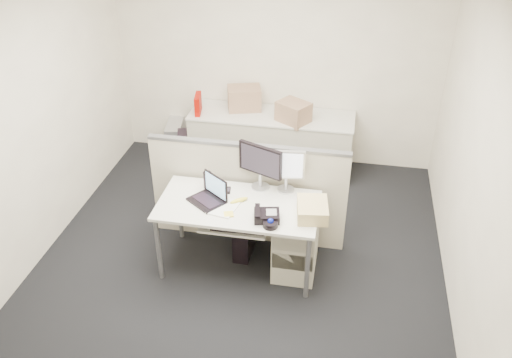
% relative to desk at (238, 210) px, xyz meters
% --- Properties ---
extents(floor, '(4.00, 4.50, 0.01)m').
position_rel_desk_xyz_m(floor, '(0.00, 0.00, -0.67)').
color(floor, black).
rests_on(floor, ground).
extents(wall_back, '(4.00, 0.02, 2.70)m').
position_rel_desk_xyz_m(wall_back, '(0.00, 2.25, 0.69)').
color(wall_back, '#EFE6CE').
rests_on(wall_back, ground).
extents(wall_front, '(4.00, 0.02, 2.70)m').
position_rel_desk_xyz_m(wall_front, '(0.00, -2.25, 0.69)').
color(wall_front, '#EFE6CE').
rests_on(wall_front, ground).
extents(wall_left, '(0.02, 4.50, 2.70)m').
position_rel_desk_xyz_m(wall_left, '(-2.00, 0.00, 0.69)').
color(wall_left, '#EFE6CE').
rests_on(wall_left, ground).
extents(wall_right, '(0.02, 4.50, 2.70)m').
position_rel_desk_xyz_m(wall_right, '(2.00, 0.00, 0.69)').
color(wall_right, '#EFE6CE').
rests_on(wall_right, ground).
extents(desk, '(1.50, 0.75, 0.73)m').
position_rel_desk_xyz_m(desk, '(0.00, 0.00, 0.00)').
color(desk, silver).
rests_on(desk, floor).
extents(keyboard_tray, '(0.62, 0.32, 0.02)m').
position_rel_desk_xyz_m(keyboard_tray, '(0.00, -0.18, -0.04)').
color(keyboard_tray, silver).
rests_on(keyboard_tray, desk).
extents(drawer_pedestal, '(0.40, 0.55, 0.65)m').
position_rel_desk_xyz_m(drawer_pedestal, '(0.55, 0.05, -0.34)').
color(drawer_pedestal, '#B1AC96').
rests_on(drawer_pedestal, floor).
extents(cubicle_partition, '(2.00, 0.06, 1.10)m').
position_rel_desk_xyz_m(cubicle_partition, '(0.00, 0.45, -0.11)').
color(cubicle_partition, '#B5A995').
rests_on(cubicle_partition, floor).
extents(back_counter, '(2.00, 0.60, 0.72)m').
position_rel_desk_xyz_m(back_counter, '(0.00, 1.93, -0.30)').
color(back_counter, '#B1AC96').
rests_on(back_counter, floor).
extents(monitor_main, '(0.49, 0.34, 0.46)m').
position_rel_desk_xyz_m(monitor_main, '(0.15, 0.32, 0.30)').
color(monitor_main, black).
rests_on(monitor_main, desk).
extents(monitor_small, '(0.37, 0.21, 0.43)m').
position_rel_desk_xyz_m(monitor_small, '(0.40, 0.32, 0.28)').
color(monitor_small, '#B7B7BC').
rests_on(monitor_small, desk).
extents(laptop, '(0.40, 0.39, 0.24)m').
position_rel_desk_xyz_m(laptop, '(-0.30, -0.02, 0.19)').
color(laptop, black).
rests_on(laptop, desk).
extents(trackball, '(0.14, 0.14, 0.05)m').
position_rel_desk_xyz_m(trackball, '(0.35, -0.28, 0.09)').
color(trackball, black).
rests_on(trackball, desk).
extents(desk_phone, '(0.26, 0.22, 0.07)m').
position_rel_desk_xyz_m(desk_phone, '(0.30, -0.18, 0.10)').
color(desk_phone, black).
rests_on(desk_phone, desk).
extents(paper_stack, '(0.29, 0.34, 0.01)m').
position_rel_desk_xyz_m(paper_stack, '(-0.12, -0.08, 0.07)').
color(paper_stack, silver).
rests_on(paper_stack, desk).
extents(sticky_pad, '(0.11, 0.11, 0.01)m').
position_rel_desk_xyz_m(sticky_pad, '(-0.05, -0.18, 0.07)').
color(sticky_pad, yellow).
rests_on(sticky_pad, desk).
extents(travel_mug, '(0.10, 0.10, 0.16)m').
position_rel_desk_xyz_m(travel_mug, '(-0.35, 0.22, 0.15)').
color(travel_mug, black).
rests_on(travel_mug, desk).
extents(banana, '(0.17, 0.15, 0.04)m').
position_rel_desk_xyz_m(banana, '(0.00, 0.04, 0.09)').
color(banana, yellow).
rests_on(banana, desk).
extents(cellphone, '(0.08, 0.12, 0.01)m').
position_rel_desk_xyz_m(cellphone, '(-0.15, 0.20, 0.07)').
color(cellphone, black).
rests_on(cellphone, desk).
extents(manila_folders, '(0.31, 0.38, 0.13)m').
position_rel_desk_xyz_m(manila_folders, '(0.69, -0.05, 0.13)').
color(manila_folders, tan).
rests_on(manila_folders, desk).
extents(keyboard, '(0.50, 0.19, 0.03)m').
position_rel_desk_xyz_m(keyboard, '(0.05, -0.22, -0.02)').
color(keyboard, black).
rests_on(keyboard, keyboard_tray).
extents(pc_tower_desk, '(0.17, 0.40, 0.37)m').
position_rel_desk_xyz_m(pc_tower_desk, '(0.01, 0.20, -0.48)').
color(pc_tower_desk, black).
rests_on(pc_tower_desk, floor).
extents(pc_tower_spare_dark, '(0.33, 0.53, 0.46)m').
position_rel_desk_xyz_m(pc_tower_spare_dark, '(-1.05, 1.69, -0.43)').
color(pc_tower_spare_dark, black).
rests_on(pc_tower_spare_dark, floor).
extents(pc_tower_spare_silver, '(0.27, 0.52, 0.46)m').
position_rel_desk_xyz_m(pc_tower_spare_silver, '(-1.30, 2.03, -0.43)').
color(pc_tower_spare_silver, '#B7B7BC').
rests_on(pc_tower_spare_silver, floor).
extents(cardboard_box_left, '(0.47, 0.40, 0.30)m').
position_rel_desk_xyz_m(cardboard_box_left, '(-0.37, 2.05, 0.21)').
color(cardboard_box_left, '#8C6F4F').
rests_on(cardboard_box_left, back_counter).
extents(cardboard_box_right, '(0.46, 0.43, 0.26)m').
position_rel_desk_xyz_m(cardboard_box_right, '(0.28, 1.81, 0.19)').
color(cardboard_box_right, '#8C6F4F').
rests_on(cardboard_box_right, back_counter).
extents(red_binder, '(0.11, 0.28, 0.25)m').
position_rel_desk_xyz_m(red_binder, '(-0.90, 1.83, 0.18)').
color(red_binder, '#9D0B02').
rests_on(red_binder, back_counter).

